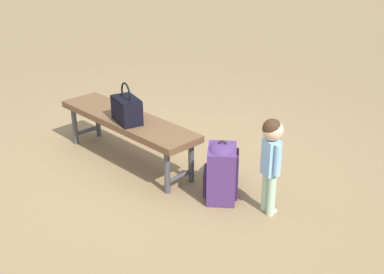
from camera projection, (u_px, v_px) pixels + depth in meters
name	position (u px, v px, depth m)	size (l,w,h in m)	color
ground_plane	(158.00, 175.00, 4.61)	(40.00, 40.00, 0.00)	#8C704C
park_bench	(127.00, 123.00, 4.71)	(1.65, 0.77, 0.45)	brown
handbag	(127.00, 109.00, 4.54)	(0.37, 0.31, 0.37)	black
child_standing	(271.00, 152.00, 3.83)	(0.19, 0.17, 0.80)	#B2D8B2
backpack_large	(221.00, 170.00, 4.14)	(0.35, 0.38, 0.53)	#4C2D66
backpack_small	(225.00, 164.00, 4.49)	(0.18, 0.17, 0.29)	#191E4C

